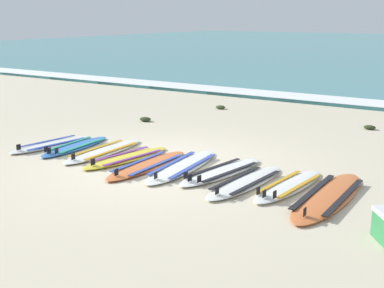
{
  "coord_description": "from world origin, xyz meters",
  "views": [
    {
      "loc": [
        5.24,
        -7.04,
        2.59
      ],
      "look_at": [
        0.16,
        0.74,
        0.25
      ],
      "focal_mm": 48.01,
      "sensor_mm": 36.0,
      "label": 1
    }
  ],
  "objects_px": {
    "surfboard_3": "(127,158)",
    "surfboard_6": "(222,172)",
    "surfboard_7": "(246,182)",
    "surfboard_8": "(289,186)",
    "surfboard_0": "(52,144)",
    "surfboard_2": "(104,151)",
    "surfboard_5": "(183,166)",
    "surfboard_4": "(148,165)",
    "surfboard_9": "(328,196)",
    "surfboard_1": "(75,146)"
  },
  "relations": [
    {
      "from": "surfboard_9",
      "to": "surfboard_5",
      "type": "bearing_deg",
      "value": 177.79
    },
    {
      "from": "surfboard_2",
      "to": "surfboard_8",
      "type": "bearing_deg",
      "value": -0.06
    },
    {
      "from": "surfboard_6",
      "to": "surfboard_8",
      "type": "xyz_separation_m",
      "value": [
        1.24,
        -0.07,
        0.0
      ]
    },
    {
      "from": "surfboard_2",
      "to": "surfboard_6",
      "type": "xyz_separation_m",
      "value": [
        2.58,
        0.06,
        0.0
      ]
    },
    {
      "from": "surfboard_8",
      "to": "surfboard_9",
      "type": "distance_m",
      "value": 0.67
    },
    {
      "from": "surfboard_0",
      "to": "surfboard_8",
      "type": "relative_size",
      "value": 1.0
    },
    {
      "from": "surfboard_0",
      "to": "surfboard_6",
      "type": "xyz_separation_m",
      "value": [
        3.84,
        0.25,
        0.0
      ]
    },
    {
      "from": "surfboard_0",
      "to": "surfboard_2",
      "type": "height_order",
      "value": "same"
    },
    {
      "from": "surfboard_2",
      "to": "surfboard_6",
      "type": "bearing_deg",
      "value": 1.44
    },
    {
      "from": "surfboard_1",
      "to": "surfboard_5",
      "type": "relative_size",
      "value": 0.82
    },
    {
      "from": "surfboard_0",
      "to": "surfboard_3",
      "type": "distance_m",
      "value": 1.93
    },
    {
      "from": "surfboard_4",
      "to": "surfboard_8",
      "type": "height_order",
      "value": "same"
    },
    {
      "from": "surfboard_0",
      "to": "surfboard_4",
      "type": "xyz_separation_m",
      "value": [
        2.55,
        -0.11,
        -0.0
      ]
    },
    {
      "from": "surfboard_4",
      "to": "surfboard_7",
      "type": "xyz_separation_m",
      "value": [
        1.88,
        0.08,
        0.0
      ]
    },
    {
      "from": "surfboard_5",
      "to": "surfboard_7",
      "type": "distance_m",
      "value": 1.34
    },
    {
      "from": "surfboard_1",
      "to": "surfboard_4",
      "type": "height_order",
      "value": "same"
    },
    {
      "from": "surfboard_3",
      "to": "surfboard_6",
      "type": "xyz_separation_m",
      "value": [
        1.91,
        0.19,
        0.0
      ]
    },
    {
      "from": "surfboard_0",
      "to": "surfboard_9",
      "type": "relative_size",
      "value": 0.78
    },
    {
      "from": "surfboard_9",
      "to": "surfboard_3",
      "type": "bearing_deg",
      "value": -179.95
    },
    {
      "from": "surfboard_4",
      "to": "surfboard_7",
      "type": "relative_size",
      "value": 1.04
    },
    {
      "from": "surfboard_0",
      "to": "surfboard_1",
      "type": "bearing_deg",
      "value": 13.58
    },
    {
      "from": "surfboard_7",
      "to": "surfboard_9",
      "type": "bearing_deg",
      "value": 3.7
    },
    {
      "from": "surfboard_0",
      "to": "surfboard_2",
      "type": "relative_size",
      "value": 0.91
    },
    {
      "from": "surfboard_9",
      "to": "surfboard_4",
      "type": "bearing_deg",
      "value": -176.99
    },
    {
      "from": "surfboard_2",
      "to": "surfboard_8",
      "type": "relative_size",
      "value": 1.1
    },
    {
      "from": "surfboard_5",
      "to": "surfboard_9",
      "type": "xyz_separation_m",
      "value": [
        2.63,
        -0.1,
        -0.0
      ]
    },
    {
      "from": "surfboard_6",
      "to": "surfboard_8",
      "type": "height_order",
      "value": "same"
    },
    {
      "from": "surfboard_1",
      "to": "surfboard_2",
      "type": "distance_m",
      "value": 0.73
    },
    {
      "from": "surfboard_1",
      "to": "surfboard_7",
      "type": "bearing_deg",
      "value": -2.28
    },
    {
      "from": "surfboard_6",
      "to": "surfboard_2",
      "type": "bearing_deg",
      "value": -178.56
    },
    {
      "from": "surfboard_1",
      "to": "surfboard_2",
      "type": "bearing_deg",
      "value": 4.15
    },
    {
      "from": "surfboard_2",
      "to": "surfboard_0",
      "type": "bearing_deg",
      "value": -171.84
    },
    {
      "from": "surfboard_2",
      "to": "surfboard_4",
      "type": "relative_size",
      "value": 1.0
    },
    {
      "from": "surfboard_2",
      "to": "surfboard_3",
      "type": "height_order",
      "value": "same"
    },
    {
      "from": "surfboard_7",
      "to": "surfboard_8",
      "type": "distance_m",
      "value": 0.67
    },
    {
      "from": "surfboard_7",
      "to": "surfboard_8",
      "type": "bearing_deg",
      "value": 17.58
    },
    {
      "from": "surfboard_4",
      "to": "surfboard_8",
      "type": "distance_m",
      "value": 2.54
    },
    {
      "from": "surfboard_1",
      "to": "surfboard_9",
      "type": "xyz_separation_m",
      "value": [
        5.2,
        -0.07,
        -0.0
      ]
    },
    {
      "from": "surfboard_2",
      "to": "surfboard_6",
      "type": "height_order",
      "value": "same"
    },
    {
      "from": "surfboard_0",
      "to": "surfboard_2",
      "type": "bearing_deg",
      "value": 8.16
    },
    {
      "from": "surfboard_3",
      "to": "surfboard_4",
      "type": "bearing_deg",
      "value": -14.9
    },
    {
      "from": "surfboard_2",
      "to": "surfboard_7",
      "type": "distance_m",
      "value": 3.18
    },
    {
      "from": "surfboard_1",
      "to": "surfboard_3",
      "type": "distance_m",
      "value": 1.4
    },
    {
      "from": "surfboard_4",
      "to": "surfboard_8",
      "type": "xyz_separation_m",
      "value": [
        2.53,
        0.29,
        0.0
      ]
    },
    {
      "from": "surfboard_8",
      "to": "surfboard_5",
      "type": "bearing_deg",
      "value": -179.47
    },
    {
      "from": "surfboard_4",
      "to": "surfboard_7",
      "type": "height_order",
      "value": "same"
    },
    {
      "from": "surfboard_5",
      "to": "surfboard_8",
      "type": "bearing_deg",
      "value": 0.53
    },
    {
      "from": "surfboard_0",
      "to": "surfboard_8",
      "type": "distance_m",
      "value": 5.07
    },
    {
      "from": "surfboard_2",
      "to": "surfboard_9",
      "type": "xyz_separation_m",
      "value": [
        4.47,
        -0.12,
        -0.0
      ]
    },
    {
      "from": "surfboard_1",
      "to": "surfboard_6",
      "type": "height_order",
      "value": "same"
    }
  ]
}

